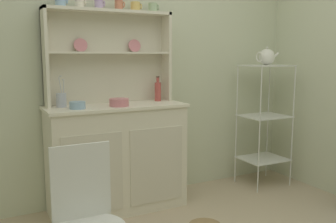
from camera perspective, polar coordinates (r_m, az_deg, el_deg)
The scene contains 16 objects.
wall_back at distance 3.39m, azimuth -4.59°, elevation 7.86°, with size 3.84×0.05×2.50m, color beige.
hutch_cabinet at distance 3.15m, azimuth -7.79°, elevation -6.84°, with size 1.14×0.45×0.89m.
hutch_shelf_unit at distance 3.20m, azimuth -9.12°, elevation 9.27°, with size 1.06×0.18×0.77m.
bakers_rack at distance 3.80m, azimuth 14.57°, elevation -0.19°, with size 0.44×0.37×1.20m.
wire_chair at distance 1.97m, azimuth -12.44°, elevation -14.86°, with size 0.36×0.36×0.85m.
cup_sky_0 at distance 3.08m, azimuth -16.13°, elevation 16.01°, with size 0.09×0.08×0.09m.
cup_cream_1 at distance 3.12m, azimuth -13.38°, elevation 15.90°, with size 0.08×0.07×0.08m.
cup_lilac_2 at distance 3.16m, azimuth -10.52°, elevation 15.89°, with size 0.08×0.07×0.08m.
cup_terracotta_3 at distance 3.21m, azimuth -7.51°, elevation 15.89°, with size 0.08×0.07×0.09m.
cup_gold_4 at distance 3.26m, azimuth -5.00°, elevation 15.71°, with size 0.09×0.08×0.08m.
cup_sage_5 at distance 3.33m, azimuth -2.31°, elevation 15.60°, with size 0.09×0.08×0.08m.
bowl_mixing_large at distance 2.90m, azimuth -13.69°, elevation 0.94°, with size 0.12×0.12×0.06m, color #8EB2D1.
bowl_floral_medium at distance 3.00m, azimuth -7.50°, elevation 1.41°, with size 0.16×0.16×0.06m, color #D17A84.
jam_bottle at distance 3.30m, azimuth -1.56°, elevation 3.18°, with size 0.06×0.06×0.22m.
utensil_jar at distance 3.02m, azimuth -16.02°, elevation 1.74°, with size 0.08×0.08×0.25m.
porcelain_teapot at distance 3.76m, azimuth 14.87°, elevation 8.09°, with size 0.25×0.16×0.18m.
Camera 1 is at (-1.31, -1.50, 1.30)m, focal length 39.82 mm.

